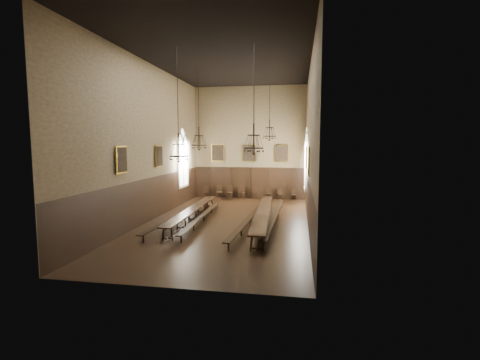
% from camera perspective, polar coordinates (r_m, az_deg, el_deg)
% --- Properties ---
extents(floor, '(9.00, 18.00, 0.02)m').
position_cam_1_polar(floor, '(19.78, -2.14, -7.06)').
color(floor, black).
rests_on(floor, ground).
extents(ceiling, '(9.00, 18.00, 0.02)m').
position_cam_1_polar(ceiling, '(19.79, -2.25, 19.29)').
color(ceiling, black).
rests_on(ceiling, ground).
extents(wall_back, '(9.00, 0.02, 9.00)m').
position_cam_1_polar(wall_back, '(28.15, 1.57, 6.10)').
color(wall_back, '#8B7B55').
rests_on(wall_back, ground).
extents(wall_front, '(9.00, 0.02, 9.00)m').
position_cam_1_polar(wall_front, '(10.61, -12.25, 6.05)').
color(wall_front, '#8B7B55').
rests_on(wall_front, ground).
extents(wall_left, '(0.02, 18.00, 9.00)m').
position_cam_1_polar(wall_left, '(20.66, -14.60, 5.93)').
color(wall_left, '#8B7B55').
rests_on(wall_left, ground).
extents(wall_right, '(0.02, 18.00, 9.00)m').
position_cam_1_polar(wall_right, '(18.87, 11.41, 6.01)').
color(wall_right, '#8B7B55').
rests_on(wall_right, ground).
extents(wainscot_panelling, '(9.00, 18.00, 2.50)m').
position_cam_1_polar(wainscot_panelling, '(19.53, -2.16, -3.45)').
color(wainscot_panelling, black).
rests_on(wainscot_panelling, floor).
extents(table_left, '(0.88, 9.31, 0.73)m').
position_cam_1_polar(table_left, '(20.38, -7.78, -5.65)').
color(table_left, black).
rests_on(table_left, floor).
extents(table_right, '(1.19, 10.40, 0.81)m').
position_cam_1_polar(table_right, '(19.15, 3.85, -6.23)').
color(table_right, black).
rests_on(table_right, floor).
extents(bench_left_outer, '(0.88, 10.01, 0.45)m').
position_cam_1_polar(bench_left_outer, '(20.49, -9.43, -5.83)').
color(bench_left_outer, black).
rests_on(bench_left_outer, floor).
extents(bench_left_inner, '(0.71, 9.70, 0.44)m').
position_cam_1_polar(bench_left_inner, '(20.26, -5.98, -5.93)').
color(bench_left_inner, black).
rests_on(bench_left_inner, floor).
extents(bench_right_inner, '(0.89, 10.79, 0.49)m').
position_cam_1_polar(bench_right_inner, '(19.35, 1.82, -6.38)').
color(bench_right_inner, black).
rests_on(bench_right_inner, floor).
extents(bench_right_outer, '(0.56, 10.36, 0.47)m').
position_cam_1_polar(bench_right_outer, '(19.45, 5.64, -6.38)').
color(bench_right_outer, black).
rests_on(bench_right_outer, floor).
extents(chair_0, '(0.53, 0.53, 0.97)m').
position_cam_1_polar(chair_0, '(28.69, -5.55, -2.35)').
color(chair_0, black).
rests_on(chair_0, floor).
extents(chair_1, '(0.54, 0.54, 1.03)m').
position_cam_1_polar(chair_1, '(28.50, -3.42, -2.36)').
color(chair_1, black).
rests_on(chair_1, floor).
extents(chair_2, '(0.47, 0.47, 1.03)m').
position_cam_1_polar(chair_2, '(28.18, -1.70, -2.44)').
color(chair_2, black).
rests_on(chair_2, floor).
extents(chair_3, '(0.47, 0.47, 1.03)m').
position_cam_1_polar(chair_3, '(28.12, 0.23, -2.46)').
color(chair_3, black).
rests_on(chair_3, floor).
extents(chair_4, '(0.44, 0.44, 0.94)m').
position_cam_1_polar(chair_4, '(27.97, 2.44, -2.57)').
color(chair_4, black).
rests_on(chair_4, floor).
extents(chair_5, '(0.43, 0.43, 0.96)m').
position_cam_1_polar(chair_5, '(27.89, 4.73, -2.60)').
color(chair_5, black).
rests_on(chair_5, floor).
extents(chair_6, '(0.48, 0.48, 0.91)m').
position_cam_1_polar(chair_6, '(27.73, 6.60, -2.70)').
color(chair_6, black).
rests_on(chair_6, floor).
extents(chair_7, '(0.42, 0.42, 0.86)m').
position_cam_1_polar(chair_7, '(27.79, 8.81, -2.75)').
color(chair_7, black).
rests_on(chair_7, floor).
extents(chandelier_back_left, '(0.94, 0.94, 4.83)m').
position_cam_1_polar(chandelier_back_left, '(21.91, -6.74, 6.43)').
color(chandelier_back_left, black).
rests_on(chandelier_back_left, ceiling).
extents(chandelier_back_right, '(0.82, 0.82, 4.24)m').
position_cam_1_polar(chandelier_back_right, '(21.80, 4.85, 7.93)').
color(chandelier_back_right, black).
rests_on(chandelier_back_right, ceiling).
extents(chandelier_front_left, '(0.92, 0.92, 5.32)m').
position_cam_1_polar(chandelier_front_left, '(17.25, -10.05, 4.94)').
color(chandelier_front_left, black).
rests_on(chandelier_front_left, ceiling).
extents(chandelier_front_right, '(0.93, 0.93, 4.92)m').
position_cam_1_polar(chandelier_front_right, '(16.34, 2.27, 6.31)').
color(chandelier_front_right, black).
rests_on(chandelier_front_right, ceiling).
extents(portrait_back_0, '(1.10, 0.12, 1.40)m').
position_cam_1_polar(portrait_back_0, '(28.51, -3.66, 4.48)').
color(portrait_back_0, '#B3912B').
rests_on(portrait_back_0, wall_back).
extents(portrait_back_1, '(1.10, 0.12, 1.40)m').
position_cam_1_polar(portrait_back_1, '(28.03, 1.53, 4.47)').
color(portrait_back_1, '#B3912B').
rests_on(portrait_back_1, wall_back).
extents(portrait_back_2, '(1.10, 0.12, 1.40)m').
position_cam_1_polar(portrait_back_2, '(27.78, 6.86, 4.41)').
color(portrait_back_2, '#B3912B').
rests_on(portrait_back_2, wall_back).
extents(portrait_left_0, '(0.12, 1.00, 1.30)m').
position_cam_1_polar(portrait_left_0, '(21.54, -13.14, 3.83)').
color(portrait_left_0, '#B3912B').
rests_on(portrait_left_0, wall_left).
extents(portrait_left_1, '(0.12, 1.00, 1.30)m').
position_cam_1_polar(portrait_left_1, '(17.48, -18.84, 3.19)').
color(portrait_left_1, '#B3912B').
rests_on(portrait_left_1, wall_left).
extents(portrait_right_0, '(0.12, 1.00, 1.30)m').
position_cam_1_polar(portrait_right_0, '(19.88, 10.90, 3.71)').
color(portrait_right_0, '#B3912B').
rests_on(portrait_right_0, wall_right).
extents(portrait_right_1, '(0.12, 1.00, 1.30)m').
position_cam_1_polar(portrait_right_1, '(15.39, 11.26, 3.05)').
color(portrait_right_1, '#B3912B').
rests_on(portrait_right_1, wall_right).
extents(window_right, '(0.20, 2.20, 4.60)m').
position_cam_1_polar(window_right, '(24.39, 10.77, 3.42)').
color(window_right, white).
rests_on(window_right, wall_right).
extents(window_left, '(0.20, 2.20, 4.60)m').
position_cam_1_polar(window_left, '(25.78, -9.36, 3.58)').
color(window_left, white).
rests_on(window_left, wall_left).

